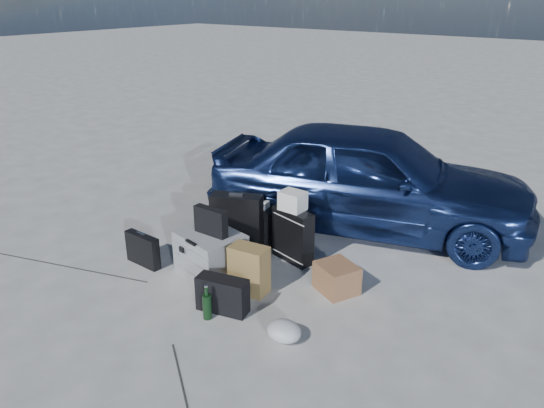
# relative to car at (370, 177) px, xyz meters

# --- Properties ---
(ground) EXTENTS (60.00, 60.00, 0.00)m
(ground) POSITION_rel_car_xyz_m (-0.39, -2.19, -0.61)
(ground) COLOR silver
(ground) RESTS_ON ground
(car) EXTENTS (3.87, 2.47, 1.23)m
(car) POSITION_rel_car_xyz_m (0.00, 0.00, 0.00)
(car) COLOR navy
(car) RESTS_ON ground
(pelican_case) EXTENTS (0.67, 0.58, 0.43)m
(pelican_case) POSITION_rel_car_xyz_m (-0.68, -1.92, -0.40)
(pelican_case) COLOR #96989B
(pelican_case) RESTS_ON ground
(laptop_bag) EXTENTS (0.36, 0.10, 0.27)m
(laptop_bag) POSITION_rel_car_xyz_m (-0.66, -1.91, -0.05)
(laptop_bag) COLOR black
(laptop_bag) RESTS_ON pelican_case
(briefcase) EXTENTS (0.42, 0.10, 0.33)m
(briefcase) POSITION_rel_car_xyz_m (-1.36, -2.20, -0.45)
(briefcase) COLOR black
(briefcase) RESTS_ON ground
(suitcase_left) EXTENTS (0.55, 0.38, 0.68)m
(suitcase_left) POSITION_rel_car_xyz_m (-0.72, -1.47, -0.27)
(suitcase_left) COLOR black
(suitcase_left) RESTS_ON ground
(suitcase_right) EXTENTS (0.49, 0.26, 0.55)m
(suitcase_right) POSITION_rel_car_xyz_m (-0.22, -1.20, -0.34)
(suitcase_right) COLOR black
(suitcase_right) RESTS_ON ground
(white_carton) EXTENTS (0.24, 0.19, 0.19)m
(white_carton) POSITION_rel_car_xyz_m (-0.23, -1.19, 0.04)
(white_carton) COLOR white
(white_carton) RESTS_ON suitcase_right
(duffel_bag) EXTENTS (0.85, 0.54, 0.39)m
(duffel_bag) POSITION_rel_car_xyz_m (-0.87, -1.04, -0.42)
(duffel_bag) COLOR black
(duffel_bag) RESTS_ON ground
(flat_box_white) EXTENTS (0.45, 0.38, 0.07)m
(flat_box_white) POSITION_rel_car_xyz_m (-0.88, -1.05, -0.19)
(flat_box_white) COLOR white
(flat_box_white) RESTS_ON duffel_bag
(flat_box_black) EXTENTS (0.31, 0.26, 0.06)m
(flat_box_black) POSITION_rel_car_xyz_m (-0.89, -1.06, -0.12)
(flat_box_black) COLOR black
(flat_box_black) RESTS_ON flat_box_white
(kraft_bag) EXTENTS (0.37, 0.25, 0.46)m
(kraft_bag) POSITION_rel_car_xyz_m (-0.17, -1.95, -0.39)
(kraft_bag) COLOR olive
(kraft_bag) RESTS_ON ground
(cardboard_box) EXTENTS (0.45, 0.43, 0.27)m
(cardboard_box) POSITION_rel_car_xyz_m (0.46, -1.45, -0.48)
(cardboard_box) COLOR olive
(cardboard_box) RESTS_ON ground
(plastic_bag) EXTENTS (0.31, 0.28, 0.16)m
(plastic_bag) POSITION_rel_car_xyz_m (0.51, -2.35, -0.53)
(plastic_bag) COLOR silver
(plastic_bag) RESTS_ON ground
(messenger_bag) EXTENTS (0.48, 0.28, 0.31)m
(messenger_bag) POSITION_rel_car_xyz_m (-0.15, -2.33, -0.46)
(messenger_bag) COLOR black
(messenger_bag) RESTS_ON ground
(green_bottle) EXTENTS (0.08, 0.08, 0.31)m
(green_bottle) POSITION_rel_car_xyz_m (-0.18, -2.50, -0.46)
(green_bottle) COLOR black
(green_bottle) RESTS_ON ground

